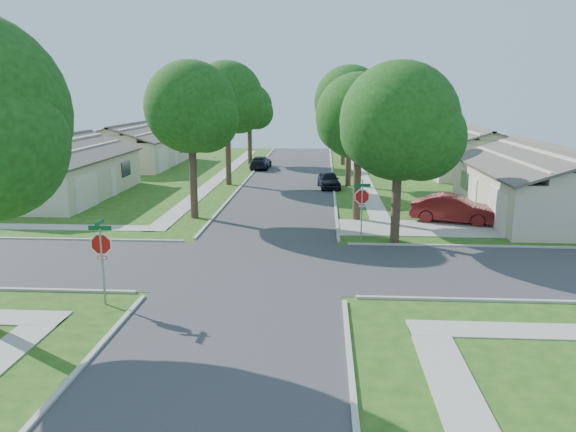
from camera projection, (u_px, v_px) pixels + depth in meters
The scene contains 21 objects.
ground at pixel (256, 266), 23.73m from camera, with size 100.00×100.00×0.00m, color #214914.
road_ns at pixel (256, 266), 23.73m from camera, with size 7.00×100.00×0.02m, color #333335.
sidewalk_ne at pixel (362, 176), 48.68m from camera, with size 1.20×40.00×0.04m, color #9E9B91.
sidewalk_nw at pixel (223, 175), 49.44m from camera, with size 1.20×40.00×0.04m, color #9E9B91.
driveway at pixel (418, 228), 30.15m from camera, with size 8.80×3.60×0.05m, color #9E9B91.
stop_sign_sw at pixel (101, 248), 19.01m from camera, with size 1.05×0.80×2.98m.
stop_sign_ne at pixel (362, 199), 27.58m from camera, with size 1.05×0.80×2.98m.
tree_e_near at pixel (360, 120), 30.99m from camera, with size 4.97×4.80×8.28m.
tree_e_mid at pixel (350, 104), 42.54m from camera, with size 5.59×5.40×9.21m.
tree_e_far at pixel (344, 104), 55.27m from camera, with size 5.17×5.00×8.72m.
tree_w_near at pixel (192, 111), 31.47m from camera, with size 5.38×5.20×8.97m.
tree_w_mid at pixel (228, 101), 43.08m from camera, with size 5.80×5.60×9.56m.
tree_w_far at pixel (250, 109), 55.96m from camera, with size 4.76×4.60×8.04m.
tree_ne_corner at pixel (401, 127), 26.22m from camera, with size 5.80×5.60×8.66m.
house_ne_near at pixel (547, 190), 33.12m from camera, with size 8.42×13.60×4.23m.
house_ne_far at pixel (470, 156), 50.66m from camera, with size 8.42×13.60×4.23m.
house_nw_near at pixel (53, 175), 39.01m from camera, with size 8.42×13.60×4.23m.
house_nw_far at pixel (134, 150), 55.57m from camera, with size 8.42×13.60×4.23m.
car_driveway at pixel (454, 209), 31.41m from camera, with size 1.64×4.70×1.55m, color maroon.
car_curb_east at pixel (329, 180), 42.66m from camera, with size 1.49×3.71×1.26m, color black.
car_curb_west at pixel (261, 162), 53.36m from camera, with size 1.70×4.19×1.22m, color black.
Camera 1 is at (2.79, -22.58, 7.21)m, focal length 35.00 mm.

